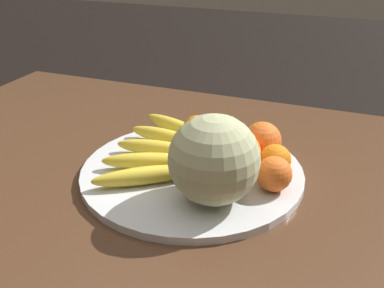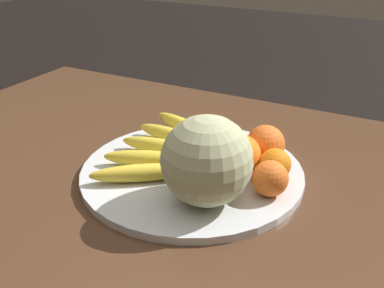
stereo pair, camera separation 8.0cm
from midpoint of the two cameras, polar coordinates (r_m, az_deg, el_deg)
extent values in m
cube|color=#4C301E|center=(0.82, -2.12, -6.06)|extent=(1.40, 0.88, 0.04)
cube|color=#4C301E|center=(1.57, -17.87, -6.72)|extent=(0.07, 0.07, 0.73)
cylinder|color=silver|center=(0.82, -2.77, -3.63)|extent=(0.40, 0.40, 0.01)
torus|color=#1E4C56|center=(0.82, -2.77, -3.57)|extent=(0.40, 0.40, 0.01)
sphere|color=#B2B789|center=(0.69, -0.45, -2.10)|extent=(0.15, 0.15, 0.15)
sphere|color=#473819|center=(0.84, -1.42, -1.27)|extent=(0.02, 0.02, 0.02)
ellipsoid|color=yellow|center=(0.94, -4.27, 2.10)|extent=(0.18, 0.09, 0.03)
ellipsoid|color=yellow|center=(0.90, -5.74, 0.85)|extent=(0.17, 0.05, 0.03)
ellipsoid|color=yellow|center=(0.86, -7.05, -0.60)|extent=(0.17, 0.05, 0.03)
ellipsoid|color=yellow|center=(0.82, -8.17, -2.24)|extent=(0.17, 0.09, 0.03)
ellipsoid|color=yellow|center=(0.77, -9.03, -4.06)|extent=(0.16, 0.13, 0.03)
sphere|color=orange|center=(0.84, 6.25, 0.35)|extent=(0.07, 0.07, 0.07)
sphere|color=orange|center=(0.86, 1.96, 0.43)|extent=(0.06, 0.06, 0.06)
sphere|color=orange|center=(0.80, 3.36, -1.15)|extent=(0.07, 0.07, 0.07)
sphere|color=orange|center=(0.89, -1.84, 1.59)|extent=(0.06, 0.06, 0.06)
sphere|color=orange|center=(0.80, -1.62, -1.37)|extent=(0.06, 0.06, 0.06)
sphere|color=orange|center=(0.79, 7.72, -2.09)|extent=(0.06, 0.06, 0.06)
sphere|color=orange|center=(0.74, 7.31, -4.06)|extent=(0.06, 0.06, 0.06)
cube|color=white|center=(0.82, 0.77, -3.06)|extent=(0.09, 0.09, 0.00)
camera|label=1|loc=(0.04, -92.86, -1.42)|focal=42.00mm
camera|label=2|loc=(0.04, 87.14, 1.42)|focal=42.00mm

